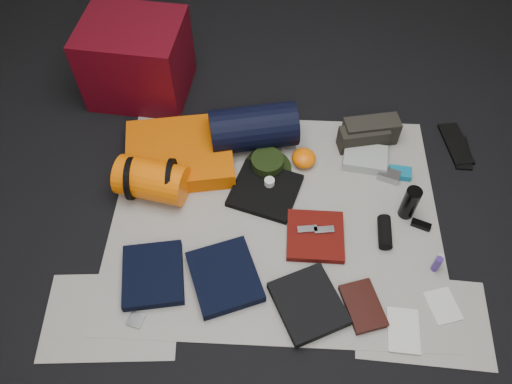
{
  "coord_description": "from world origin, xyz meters",
  "views": [
    {
      "loc": [
        -0.03,
        -1.33,
        2.09
      ],
      "look_at": [
        -0.1,
        0.07,
        0.1
      ],
      "focal_mm": 35.0,
      "sensor_mm": 36.0,
      "label": 1
    }
  ],
  "objects_px": {
    "sleeping_pad": "(180,154)",
    "compact_camera": "(389,176)",
    "red_cabinet": "(137,60)",
    "navy_duffel": "(253,128)",
    "paperback_book": "(363,306)",
    "stuff_sack": "(152,180)",
    "water_bottle": "(410,203)"
  },
  "relations": [
    {
      "from": "sleeping_pad",
      "to": "compact_camera",
      "type": "height_order",
      "value": "sleeping_pad"
    },
    {
      "from": "red_cabinet",
      "to": "navy_duffel",
      "type": "xyz_separation_m",
      "value": [
        0.68,
        -0.39,
        -0.1
      ]
    },
    {
      "from": "sleeping_pad",
      "to": "paperback_book",
      "type": "height_order",
      "value": "sleeping_pad"
    },
    {
      "from": "sleeping_pad",
      "to": "stuff_sack",
      "type": "height_order",
      "value": "stuff_sack"
    },
    {
      "from": "paperback_book",
      "to": "red_cabinet",
      "type": "bearing_deg",
      "value": 114.7
    },
    {
      "from": "navy_duffel",
      "to": "sleeping_pad",
      "type": "bearing_deg",
      "value": -172.07
    },
    {
      "from": "sleeping_pad",
      "to": "navy_duffel",
      "type": "height_order",
      "value": "navy_duffel"
    },
    {
      "from": "navy_duffel",
      "to": "paperback_book",
      "type": "height_order",
      "value": "navy_duffel"
    },
    {
      "from": "red_cabinet",
      "to": "navy_duffel",
      "type": "bearing_deg",
      "value": -24.47
    },
    {
      "from": "stuff_sack",
      "to": "paperback_book",
      "type": "relative_size",
      "value": 1.51
    },
    {
      "from": "compact_camera",
      "to": "paperback_book",
      "type": "relative_size",
      "value": 0.49
    },
    {
      "from": "stuff_sack",
      "to": "paperback_book",
      "type": "distance_m",
      "value": 1.17
    },
    {
      "from": "stuff_sack",
      "to": "water_bottle",
      "type": "relative_size",
      "value": 1.81
    },
    {
      "from": "stuff_sack",
      "to": "navy_duffel",
      "type": "bearing_deg",
      "value": 36.07
    },
    {
      "from": "red_cabinet",
      "to": "sleeping_pad",
      "type": "relative_size",
      "value": 0.99
    },
    {
      "from": "red_cabinet",
      "to": "paperback_book",
      "type": "height_order",
      "value": "red_cabinet"
    },
    {
      "from": "compact_camera",
      "to": "paperback_book",
      "type": "xyz_separation_m",
      "value": [
        -0.19,
        -0.72,
        -0.01
      ]
    },
    {
      "from": "sleeping_pad",
      "to": "water_bottle",
      "type": "height_order",
      "value": "water_bottle"
    },
    {
      "from": "red_cabinet",
      "to": "compact_camera",
      "type": "distance_m",
      "value": 1.53
    },
    {
      "from": "red_cabinet",
      "to": "stuff_sack",
      "type": "bearing_deg",
      "value": -69.91
    },
    {
      "from": "red_cabinet",
      "to": "compact_camera",
      "type": "relative_size",
      "value": 4.95
    },
    {
      "from": "stuff_sack",
      "to": "compact_camera",
      "type": "height_order",
      "value": "stuff_sack"
    },
    {
      "from": "water_bottle",
      "to": "compact_camera",
      "type": "relative_size",
      "value": 1.73
    },
    {
      "from": "compact_camera",
      "to": "navy_duffel",
      "type": "bearing_deg",
      "value": -176.97
    },
    {
      "from": "paperback_book",
      "to": "stuff_sack",
      "type": "bearing_deg",
      "value": 132.8
    },
    {
      "from": "red_cabinet",
      "to": "navy_duffel",
      "type": "relative_size",
      "value": 1.19
    },
    {
      "from": "sleeping_pad",
      "to": "water_bottle",
      "type": "bearing_deg",
      "value": -13.87
    },
    {
      "from": "stuff_sack",
      "to": "compact_camera",
      "type": "distance_m",
      "value": 1.21
    },
    {
      "from": "navy_duffel",
      "to": "compact_camera",
      "type": "distance_m",
      "value": 0.75
    },
    {
      "from": "water_bottle",
      "to": "compact_camera",
      "type": "xyz_separation_m",
      "value": [
        -0.06,
        0.22,
        -0.07
      ]
    },
    {
      "from": "sleeping_pad",
      "to": "paperback_book",
      "type": "distance_m",
      "value": 1.2
    },
    {
      "from": "sleeping_pad",
      "to": "compact_camera",
      "type": "bearing_deg",
      "value": -3.61
    }
  ]
}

